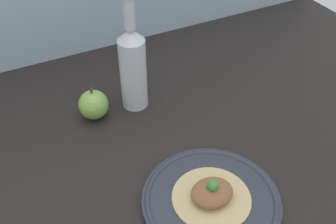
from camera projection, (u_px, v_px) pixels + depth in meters
The scene contains 5 objects.
ground_plane at pixel (161, 164), 91.23cm from camera, with size 180.00×110.00×4.00cm, color black.
plate at pixel (211, 201), 79.46cm from camera, with size 28.19×28.19×2.24cm.
plated_food at pixel (212, 194), 78.08cm from camera, with size 16.00×16.00×5.32cm.
cider_bottle at pixel (133, 66), 97.04cm from camera, with size 6.80×6.80×31.16cm.
apple at pixel (94, 105), 98.65cm from camera, with size 7.57×7.57×9.01cm.
Camera 1 is at (-26.18, -55.69, 66.44)cm, focal length 42.00 mm.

